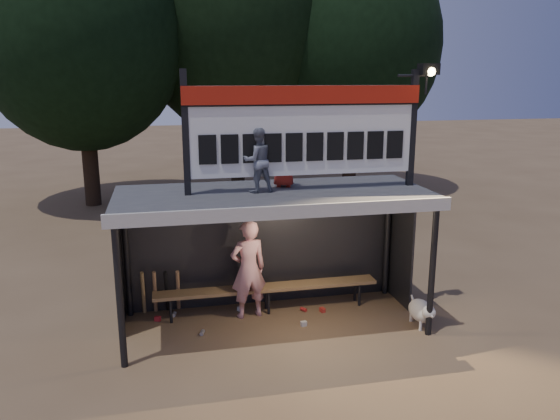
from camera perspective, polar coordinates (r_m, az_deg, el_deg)
The scene contains 13 objects.
ground at distance 9.49m, azimuth -0.68°, elevation -11.84°, with size 80.00×80.00×0.00m, color brown.
player at distance 9.48m, azimuth -3.33°, elevation -6.19°, with size 0.64×0.42×1.75m, color white.
child_a at distance 8.59m, azimuth -2.36°, elevation 5.20°, with size 0.49×0.38×1.01m, color slate.
child_b at distance 9.02m, azimuth 0.40°, elevation 5.21°, with size 0.43×0.28×0.88m, color #A62519.
dugout_shelter at distance 9.09m, azimuth -1.02°, elevation -0.62°, with size 5.10×2.08×2.32m.
scoreboard_assembly at distance 8.72m, azimuth 2.90°, elevation 8.62°, with size 4.10×0.27×1.99m.
bench at distance 9.81m, azimuth -1.34°, elevation -8.20°, with size 4.00×0.35×0.48m.
tree_left at distance 18.58m, azimuth -20.24°, elevation 17.32°, with size 6.46×6.46×9.27m.
tree_mid at distance 20.18m, azimuth -4.74°, elevation 19.60°, with size 7.22×7.22×10.36m.
tree_right at distance 20.07m, azimuth 7.63°, elevation 16.76°, with size 6.08×6.08×8.72m.
dog at distance 9.60m, azimuth 14.60°, elevation -10.18°, with size 0.36×0.81×0.49m.
bats at distance 9.92m, azimuth -12.35°, elevation -8.31°, with size 0.66×0.35×0.84m.
litter at distance 9.70m, azimuth -3.72°, elevation -11.04°, with size 3.00×0.96×0.08m.
Camera 1 is at (-1.70, -8.39, 4.11)m, focal length 35.00 mm.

